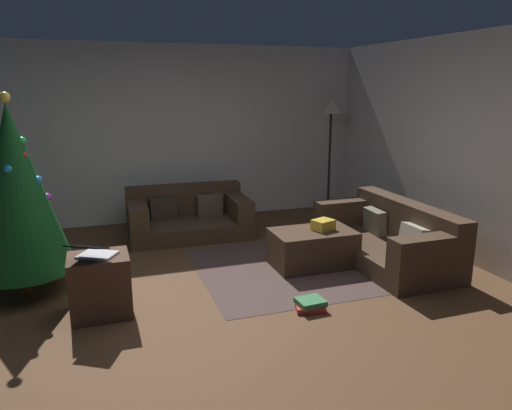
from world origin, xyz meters
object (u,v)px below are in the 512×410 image
at_px(gift_box, 323,225).
at_px(christmas_tree, 16,189).
at_px(tv_remote, 316,229).
at_px(corner_lamp, 331,115).
at_px(couch_right, 390,239).
at_px(book_stack, 310,305).
at_px(ottoman, 313,248).
at_px(couch_left, 188,216).
at_px(side_table, 100,286).
at_px(laptop, 94,252).

relative_size(gift_box, christmas_tree, 0.12).
relative_size(tv_remote, corner_lamp, 0.09).
bearing_deg(christmas_tree, couch_right, -5.47).
bearing_deg(book_stack, gift_box, 58.70).
bearing_deg(tv_remote, couch_right, -17.72).
height_order(ottoman, christmas_tree, christmas_tree).
distance_m(couch_right, corner_lamp, 2.58).
bearing_deg(corner_lamp, gift_box, -118.55).
bearing_deg(couch_right, couch_left, 47.92).
xyz_separation_m(couch_left, gift_box, (1.24, -1.67, 0.22)).
height_order(couch_left, side_table, couch_left).
xyz_separation_m(couch_right, corner_lamp, (0.32, 2.21, 1.30)).
distance_m(ottoman, book_stack, 1.16).
xyz_separation_m(gift_box, corner_lamp, (1.12, 2.07, 1.10)).
bearing_deg(ottoman, tv_remote, 25.24).
bearing_deg(laptop, christmas_tree, 129.68).
relative_size(couch_left, side_table, 2.92).
bearing_deg(ottoman, side_table, -167.60).
bearing_deg(book_stack, ottoman, 63.97).
distance_m(ottoman, laptop, 2.45).
xyz_separation_m(couch_right, book_stack, (-1.43, -0.89, -0.22)).
height_order(gift_box, book_stack, gift_box).
bearing_deg(couch_right, ottoman, 80.72).
bearing_deg(couch_left, laptop, 62.25).
relative_size(tv_remote, book_stack, 0.52).
distance_m(tv_remote, laptop, 2.47).
distance_m(side_table, corner_lamp, 4.59).
height_order(couch_right, ottoman, couch_right).
bearing_deg(couch_left, gift_box, 127.90).
distance_m(couch_left, couch_right, 2.73).
distance_m(gift_box, tv_remote, 0.10).
relative_size(side_table, corner_lamp, 0.30).
relative_size(christmas_tree, laptop, 4.01).
bearing_deg(couch_left, side_table, 62.30).
height_order(ottoman, gift_box, gift_box).
xyz_separation_m(couch_left, ottoman, (1.11, -1.67, -0.05)).
bearing_deg(side_table, gift_box, 11.74).
bearing_deg(couch_left, book_stack, 104.04).
height_order(christmas_tree, corner_lamp, christmas_tree).
relative_size(book_stack, corner_lamp, 0.17).
height_order(couch_left, couch_right, couch_right).
distance_m(side_table, laptop, 0.34).
bearing_deg(side_table, christmas_tree, 132.78).
height_order(christmas_tree, book_stack, christmas_tree).
relative_size(couch_right, corner_lamp, 1.04).
distance_m(book_stack, corner_lamp, 3.87).
bearing_deg(book_stack, couch_left, 102.67).
relative_size(ottoman, tv_remote, 5.78).
relative_size(christmas_tree, side_table, 3.51).
bearing_deg(side_table, corner_lamp, 35.78).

